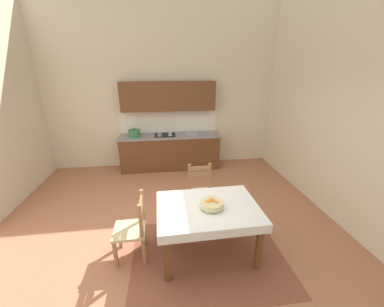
{
  "coord_description": "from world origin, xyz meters",
  "views": [
    {
      "loc": [
        -0.01,
        -2.83,
        2.46
      ],
      "look_at": [
        0.44,
        0.6,
        1.16
      ],
      "focal_mm": 20.88,
      "sensor_mm": 36.0,
      "label": 1
    }
  ],
  "objects_px": {
    "dining_chair_tv_side": "(133,229)",
    "fruit_bowl": "(212,204)",
    "kitchen_cabinetry": "(170,136)",
    "dining_table": "(208,214)",
    "dining_chair_kitchen_side": "(201,192)"
  },
  "relations": [
    {
      "from": "dining_chair_tv_side",
      "to": "fruit_bowl",
      "type": "bearing_deg",
      "value": -5.43
    },
    {
      "from": "kitchen_cabinetry",
      "to": "dining_table",
      "type": "distance_m",
      "value": 3.11
    },
    {
      "from": "kitchen_cabinetry",
      "to": "dining_chair_tv_side",
      "type": "bearing_deg",
      "value": -101.67
    },
    {
      "from": "dining_table",
      "to": "dining_chair_kitchen_side",
      "type": "xyz_separation_m",
      "value": [
        0.06,
        0.88,
        -0.19
      ]
    },
    {
      "from": "kitchen_cabinetry",
      "to": "dining_chair_kitchen_side",
      "type": "relative_size",
      "value": 2.72
    },
    {
      "from": "dining_chair_kitchen_side",
      "to": "fruit_bowl",
      "type": "height_order",
      "value": "dining_chair_kitchen_side"
    },
    {
      "from": "dining_table",
      "to": "dining_chair_tv_side",
      "type": "relative_size",
      "value": 1.48
    },
    {
      "from": "dining_table",
      "to": "dining_chair_tv_side",
      "type": "bearing_deg",
      "value": 176.68
    },
    {
      "from": "kitchen_cabinetry",
      "to": "dining_table",
      "type": "bearing_deg",
      "value": -82.73
    },
    {
      "from": "dining_table",
      "to": "fruit_bowl",
      "type": "xyz_separation_m",
      "value": [
        0.04,
        -0.04,
        0.19
      ]
    },
    {
      "from": "fruit_bowl",
      "to": "dining_chair_kitchen_side",
      "type": "bearing_deg",
      "value": 88.96
    },
    {
      "from": "fruit_bowl",
      "to": "dining_table",
      "type": "bearing_deg",
      "value": 133.68
    },
    {
      "from": "kitchen_cabinetry",
      "to": "dining_chair_kitchen_side",
      "type": "height_order",
      "value": "kitchen_cabinetry"
    },
    {
      "from": "dining_table",
      "to": "fruit_bowl",
      "type": "relative_size",
      "value": 4.57
    },
    {
      "from": "kitchen_cabinetry",
      "to": "dining_table",
      "type": "relative_size",
      "value": 1.85
    }
  ]
}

